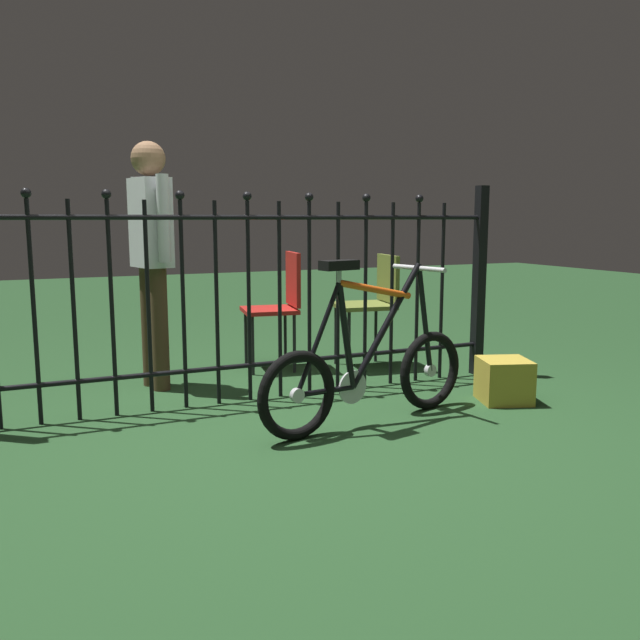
{
  "coord_description": "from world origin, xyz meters",
  "views": [
    {
      "loc": [
        -1.28,
        -3.07,
        1.11
      ],
      "look_at": [
        0.19,
        0.21,
        0.55
      ],
      "focal_mm": 37.1,
      "sensor_mm": 36.0,
      "label": 1
    }
  ],
  "objects_px": {
    "chair_olive": "(373,298)",
    "chair_red": "(280,300)",
    "person_visitor": "(151,244)",
    "display_crate": "(504,381)",
    "bicycle": "(368,370)"
  },
  "relations": [
    {
      "from": "chair_olive",
      "to": "chair_red",
      "type": "bearing_deg",
      "value": 161.14
    },
    {
      "from": "chair_olive",
      "to": "chair_red",
      "type": "height_order",
      "value": "chair_red"
    },
    {
      "from": "chair_red",
      "to": "person_visitor",
      "type": "bearing_deg",
      "value": -169.09
    },
    {
      "from": "bicycle",
      "to": "display_crate",
      "type": "xyz_separation_m",
      "value": [
        0.95,
        0.04,
        -0.16
      ]
    },
    {
      "from": "bicycle",
      "to": "chair_red",
      "type": "height_order",
      "value": "bicycle"
    },
    {
      "from": "bicycle",
      "to": "person_visitor",
      "type": "bearing_deg",
      "value": 126.01
    },
    {
      "from": "chair_olive",
      "to": "chair_red",
      "type": "relative_size",
      "value": 0.97
    },
    {
      "from": "bicycle",
      "to": "chair_red",
      "type": "xyz_separation_m",
      "value": [
        0.03,
        1.43,
        0.22
      ]
    },
    {
      "from": "person_visitor",
      "to": "chair_red",
      "type": "bearing_deg",
      "value": 10.91
    },
    {
      "from": "chair_olive",
      "to": "display_crate",
      "type": "xyz_separation_m",
      "value": [
        0.27,
        -1.17,
        -0.39
      ]
    },
    {
      "from": "chair_red",
      "to": "person_visitor",
      "type": "xyz_separation_m",
      "value": [
        -0.94,
        -0.18,
        0.42
      ]
    },
    {
      "from": "bicycle",
      "to": "person_visitor",
      "type": "distance_m",
      "value": 1.67
    },
    {
      "from": "chair_red",
      "to": "chair_olive",
      "type": "bearing_deg",
      "value": -18.86
    },
    {
      "from": "bicycle",
      "to": "person_visitor",
      "type": "relative_size",
      "value": 0.87
    },
    {
      "from": "chair_olive",
      "to": "bicycle",
      "type": "bearing_deg",
      "value": -119.67
    }
  ]
}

